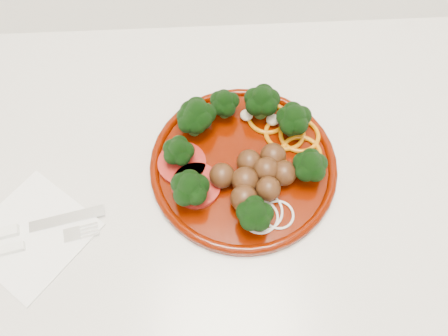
{
  "coord_description": "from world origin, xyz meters",
  "views": [
    {
      "loc": [
        -0.06,
        1.38,
        1.49
      ],
      "look_at": [
        -0.04,
        1.69,
        0.92
      ],
      "focal_mm": 35.0,
      "sensor_mm": 36.0,
      "label": 1
    }
  ],
  "objects_px": {
    "plate": "(241,157)",
    "fork": "(13,248)",
    "napkin": "(32,234)",
    "knife": "(14,231)"
  },
  "relations": [
    {
      "from": "napkin",
      "to": "plate",
      "type": "bearing_deg",
      "value": 17.99
    },
    {
      "from": "knife",
      "to": "fork",
      "type": "distance_m",
      "value": 0.03
    },
    {
      "from": "plate",
      "to": "napkin",
      "type": "bearing_deg",
      "value": -162.01
    },
    {
      "from": "plate",
      "to": "fork",
      "type": "distance_m",
      "value": 0.35
    },
    {
      "from": "plate",
      "to": "napkin",
      "type": "distance_m",
      "value": 0.32
    },
    {
      "from": "fork",
      "to": "napkin",
      "type": "bearing_deg",
      "value": 33.31
    },
    {
      "from": "napkin",
      "to": "fork",
      "type": "distance_m",
      "value": 0.03
    },
    {
      "from": "napkin",
      "to": "fork",
      "type": "xyz_separation_m",
      "value": [
        -0.02,
        -0.02,
        0.01
      ]
    },
    {
      "from": "plate",
      "to": "napkin",
      "type": "xyz_separation_m",
      "value": [
        -0.3,
        -0.1,
        -0.02
      ]
    },
    {
      "from": "napkin",
      "to": "knife",
      "type": "height_order",
      "value": "knife"
    }
  ]
}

